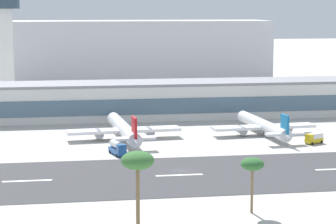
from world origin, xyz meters
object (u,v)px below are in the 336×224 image
object	(u,v)px
airliner_blue_tail_gate_1	(265,126)
palm_tree_3	(252,165)
airliner_red_tail_gate_0	(124,130)
palm_tree_0	(138,163)
control_tower	(5,38)
distant_hotel_block	(139,53)
service_fuel_truck_1	(117,148)
service_box_truck_0	(314,138)
terminal_building	(174,99)

from	to	relation	value
airliner_blue_tail_gate_1	palm_tree_3	distance (m)	88.00
airliner_red_tail_gate_0	palm_tree_0	bearing A→B (deg)	171.97
control_tower	palm_tree_0	world-z (taller)	control_tower
distant_hotel_block	airliner_blue_tail_gate_1	distance (m)	158.19
palm_tree_0	control_tower	bearing A→B (deg)	101.61
service_fuel_truck_1	palm_tree_3	world-z (taller)	palm_tree_3
control_tower	service_box_truck_0	xyz separation A→B (m)	(100.53, -100.72, -27.13)
distant_hotel_block	airliner_red_tail_gate_0	distance (m)	158.17
service_box_truck_0	airliner_red_tail_gate_0	bearing A→B (deg)	-41.69
terminal_building	palm_tree_0	xyz separation A→B (m)	(-29.11, -136.21, 7.07)
airliner_blue_tail_gate_1	palm_tree_0	xyz separation A→B (m)	(-52.63, -94.15, 10.99)
distant_hotel_block	service_fuel_truck_1	distance (m)	181.25
terminal_building	service_box_truck_0	bearing A→B (deg)	-59.11
airliner_blue_tail_gate_1	palm_tree_0	distance (m)	108.42
control_tower	palm_tree_3	distance (m)	179.97
control_tower	terminal_building	bearing A→B (deg)	-33.00
distant_hotel_block	palm_tree_3	size ratio (longest dim) A/B	12.10
service_box_truck_0	service_fuel_truck_1	distance (m)	62.17
terminal_building	airliner_red_tail_gate_0	size ratio (longest dim) A/B	3.07
airliner_blue_tail_gate_1	service_fuel_truck_1	distance (m)	55.61
control_tower	airliner_blue_tail_gate_1	world-z (taller)	control_tower
palm_tree_3	palm_tree_0	bearing A→B (deg)	-156.20
distant_hotel_block	service_fuel_truck_1	world-z (taller)	distant_hotel_block
service_box_truck_0	service_fuel_truck_1	world-z (taller)	service_fuel_truck_1
control_tower	palm_tree_3	bearing A→B (deg)	-69.87
airliner_blue_tail_gate_1	palm_tree_3	xyz separation A→B (m)	(-27.80, -83.20, 7.08)
terminal_building	control_tower	xyz separation A→B (m)	(-65.88, 42.79, 21.99)
terminal_building	palm_tree_3	world-z (taller)	terminal_building
palm_tree_0	palm_tree_3	distance (m)	27.42
distant_hotel_block	palm_tree_0	xyz separation A→B (m)	(-28.35, -249.81, -3.32)
distant_hotel_block	palm_tree_0	distance (m)	251.43
airliner_red_tail_gate_0	palm_tree_0	xyz separation A→B (m)	(-6.09, -93.85, 10.78)
airliner_blue_tail_gate_1	palm_tree_0	world-z (taller)	palm_tree_0
service_box_truck_0	terminal_building	bearing A→B (deg)	-85.70
airliner_blue_tail_gate_1	control_tower	bearing A→B (deg)	41.93
control_tower	palm_tree_3	world-z (taller)	control_tower
terminal_building	distant_hotel_block	xyz separation A→B (m)	(-0.76, 113.60, 10.40)
service_fuel_truck_1	palm_tree_0	xyz separation A→B (m)	(-2.01, -71.13, 11.97)
distant_hotel_block	service_box_truck_0	xyz separation A→B (m)	(35.42, -171.53, -15.53)
airliner_red_tail_gate_0	airliner_blue_tail_gate_1	xyz separation A→B (m)	(46.54, 0.30, -0.21)
airliner_blue_tail_gate_1	service_box_truck_0	xyz separation A→B (m)	(11.13, -15.87, -1.23)
control_tower	service_box_truck_0	world-z (taller)	control_tower
control_tower	airliner_blue_tail_gate_1	distance (m)	125.94
palm_tree_3	service_fuel_truck_1	bearing A→B (deg)	110.76
terminal_building	airliner_red_tail_gate_0	xyz separation A→B (m)	(-23.02, -42.36, -3.70)
service_box_truck_0	palm_tree_0	size ratio (longest dim) A/B	0.40
distant_hotel_block	airliner_red_tail_gate_0	size ratio (longest dim) A/B	2.91
airliner_blue_tail_gate_1	palm_tree_3	bearing A→B (deg)	156.96
airliner_red_tail_gate_0	airliner_blue_tail_gate_1	size ratio (longest dim) A/B	1.07
service_box_truck_0	airliner_blue_tail_gate_1	bearing A→B (deg)	-81.53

